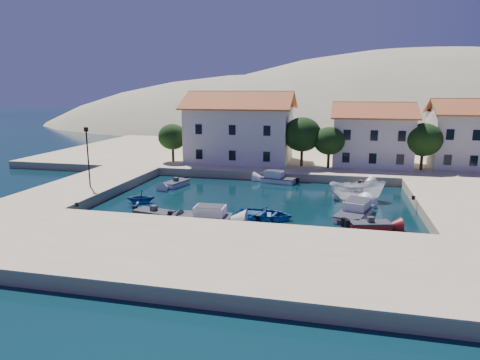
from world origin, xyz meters
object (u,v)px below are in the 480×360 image
at_px(cabin_cruiser_east, 354,212).
at_px(cabin_cruiser_south, 202,216).
at_px(building_mid, 372,133).
at_px(building_right, 467,133).
at_px(rowboat_south, 265,218).
at_px(boat_east, 356,200).
at_px(lamppost, 88,151).
at_px(building_left, 240,126).

bearing_deg(cabin_cruiser_east, cabin_cruiser_south, 125.76).
bearing_deg(building_mid, building_right, 4.76).
height_order(building_mid, cabin_cruiser_south, building_mid).
bearing_deg(cabin_cruiser_south, rowboat_south, 21.74).
height_order(rowboat_south, boat_east, boat_east).
xyz_separation_m(building_right, cabin_cruiser_south, (-27.25, -27.93, -5.00)).
xyz_separation_m(rowboat_south, cabin_cruiser_east, (7.59, 2.04, 0.48)).
relative_size(building_mid, rowboat_south, 2.14).
height_order(lamppost, boat_east, lamppost).
xyz_separation_m(building_left, lamppost, (-11.50, -20.00, -1.18)).
bearing_deg(building_right, boat_east, -129.50).
relative_size(building_mid, building_right, 1.11).
bearing_deg(rowboat_south, lamppost, 86.27).
distance_m(rowboat_south, cabin_cruiser_east, 7.87).
bearing_deg(building_left, building_mid, 3.18).
xyz_separation_m(building_left, boat_east, (15.73, -15.32, -5.94)).
relative_size(building_left, building_mid, 1.40).
height_order(building_left, cabin_cruiser_east, building_left).
height_order(cabin_cruiser_east, boat_east, cabin_cruiser_east).
xyz_separation_m(building_right, lamppost, (-41.50, -22.00, -0.72)).
bearing_deg(cabin_cruiser_east, building_left, 52.24).
distance_m(building_mid, building_right, 12.04).
bearing_deg(cabin_cruiser_south, building_mid, 57.91).
bearing_deg(building_left, lamppost, -119.90).
distance_m(cabin_cruiser_south, cabin_cruiser_east, 13.30).
relative_size(building_left, cabin_cruiser_south, 2.97).
height_order(building_mid, building_right, building_right).
distance_m(building_left, cabin_cruiser_east, 27.08).
distance_m(lamppost, rowboat_south, 20.16).
relative_size(building_mid, lamppost, 1.69).
relative_size(cabin_cruiser_south, rowboat_south, 1.01).
relative_size(building_left, cabin_cruiser_east, 2.49).
xyz_separation_m(cabin_cruiser_south, cabin_cruiser_east, (12.59, 4.30, 0.00)).
bearing_deg(cabin_cruiser_east, rowboat_south, 121.94).
height_order(building_left, boat_east, building_left).
bearing_deg(lamppost, boat_east, 9.76).
relative_size(lamppost, cabin_cruiser_east, 1.05).
bearing_deg(building_left, rowboat_south, -71.88).
bearing_deg(boat_east, rowboat_south, 130.28).
height_order(cabin_cruiser_south, boat_east, cabin_cruiser_south).
height_order(building_left, building_mid, building_left).
distance_m(lamppost, boat_east, 28.03).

